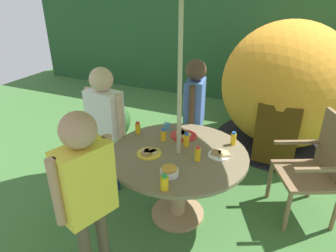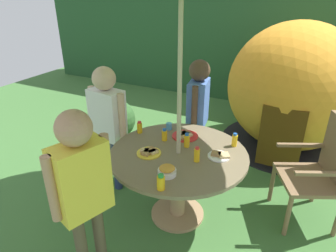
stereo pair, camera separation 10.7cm
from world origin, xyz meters
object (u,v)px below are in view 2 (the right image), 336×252
object	(u,v)px
garden_table	(178,168)
cup_near	(169,126)
dome_tent	(294,87)
juice_bottle_center_front	(164,135)
plate_near_left	(185,135)
juice_bottle_front_edge	(235,140)
snack_bowl	(167,171)
juice_bottle_mid_left	(187,140)
wooden_chair	(321,168)
potted_plant	(115,122)
child_in_yellow_shirt	(81,180)
plate_far_right	(149,152)
child_in_blue_shirt	(198,103)
child_in_white_shirt	(107,115)
juice_bottle_center_back	(197,155)
juice_bottle_mid_right	(140,127)
juice_bottle_far_left	(161,182)
plate_near_right	(219,156)

from	to	relation	value
garden_table	cup_near	world-z (taller)	cup_near
dome_tent	juice_bottle_center_front	distance (m)	2.02
plate_near_left	juice_bottle_front_edge	bearing A→B (deg)	4.04
snack_bowl	juice_bottle_mid_left	world-z (taller)	juice_bottle_mid_left
juice_bottle_mid_left	juice_bottle_front_edge	xyz separation A→B (m)	(0.37, 0.20, -0.00)
wooden_chair	plate_near_left	world-z (taller)	wooden_chair
dome_tent	potted_plant	bearing A→B (deg)	-149.92
child_in_yellow_shirt	plate_far_right	xyz separation A→B (m)	(0.08, 0.73, -0.16)
cup_near	juice_bottle_mid_left	bearing A→B (deg)	-39.32
child_in_blue_shirt	child_in_white_shirt	world-z (taller)	child_in_white_shirt
juice_bottle_center_back	juice_bottle_mid_right	bearing A→B (deg)	160.89
child_in_yellow_shirt	cup_near	size ratio (longest dim) A/B	19.89
plate_far_right	juice_bottle_center_back	xyz separation A→B (m)	(0.41, 0.07, 0.05)
snack_bowl	juice_bottle_center_back	xyz separation A→B (m)	(0.13, 0.28, 0.03)
juice_bottle_far_left	plate_far_right	bearing A→B (deg)	129.46
garden_table	child_in_yellow_shirt	size ratio (longest dim) A/B	0.89
snack_bowl	juice_bottle_center_back	distance (m)	0.31
child_in_blue_shirt	juice_bottle_center_back	distance (m)	0.93
child_in_blue_shirt	plate_near_left	xyz separation A→B (m)	(0.07, -0.51, -0.14)
plate_near_left	juice_bottle_mid_left	distance (m)	0.20
juice_bottle_center_back	juice_bottle_mid_left	world-z (taller)	same
dome_tent	juice_bottle_mid_left	xyz separation A→B (m)	(-0.69, -1.81, -0.06)
garden_table	plate_far_right	distance (m)	0.31
child_in_blue_shirt	child_in_white_shirt	xyz separation A→B (m)	(-0.67, -0.70, 0.01)
plate_far_right	juice_bottle_mid_right	xyz separation A→B (m)	(-0.28, 0.31, 0.04)
snack_bowl	plate_near_left	world-z (taller)	snack_bowl
child_in_yellow_shirt	plate_near_right	bearing A→B (deg)	-14.64
child_in_yellow_shirt	child_in_white_shirt	bearing A→B (deg)	47.39
child_in_blue_shirt	snack_bowl	bearing A→B (deg)	0.03
plate_near_right	juice_bottle_mid_right	distance (m)	0.84
wooden_chair	dome_tent	world-z (taller)	dome_tent
potted_plant	child_in_yellow_shirt	world-z (taller)	child_in_yellow_shirt
child_in_yellow_shirt	juice_bottle_far_left	distance (m)	0.54
plate_near_left	juice_bottle_mid_left	world-z (taller)	juice_bottle_mid_left
wooden_chair	plate_near_right	xyz separation A→B (m)	(-0.79, -0.44, 0.15)
juice_bottle_far_left	juice_bottle_mid_left	distance (m)	0.65
plate_far_right	plate_near_left	bearing A→B (deg)	70.84
juice_bottle_far_left	juice_bottle_mid_right	xyz separation A→B (m)	(-0.60, 0.69, -0.00)
potted_plant	juice_bottle_far_left	size ratio (longest dim) A/B	5.61
snack_bowl	plate_far_right	distance (m)	0.35
dome_tent	plate_near_right	world-z (taller)	dome_tent
child_in_yellow_shirt	juice_bottle_front_edge	distance (m)	1.38
plate_near_right	juice_bottle_mid_left	size ratio (longest dim) A/B	1.45
wooden_chair	child_in_white_shirt	bearing A→B (deg)	-102.85
snack_bowl	plate_far_right	world-z (taller)	snack_bowl
juice_bottle_far_left	juice_bottle_center_front	xyz separation A→B (m)	(-0.31, 0.66, -0.00)
garden_table	plate_far_right	bearing A→B (deg)	-149.76
plate_near_right	juice_bottle_front_edge	xyz separation A→B (m)	(0.06, 0.24, 0.05)
garden_table	juice_bottle_mid_right	size ratio (longest dim) A/B	10.04
garden_table	child_in_white_shirt	bearing A→B (deg)	172.58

